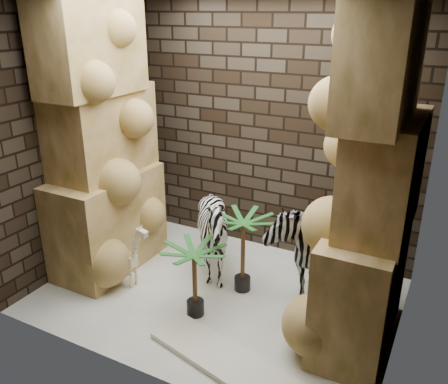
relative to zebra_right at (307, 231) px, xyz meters
The scene contains 13 objects.
floor 1.14m from the zebra_right, 144.26° to the right, with size 3.50×3.50×0.00m, color white.
wall_back 1.32m from the zebra_right, 136.13° to the left, with size 3.50×3.50×0.00m, color black.
wall_front 2.10m from the zebra_right, 112.61° to the right, with size 3.50×3.50×0.00m, color black.
wall_left 2.68m from the zebra_right, 167.89° to the right, with size 3.00×3.00×0.00m, color black.
wall_right 1.41m from the zebra_right, 28.00° to the right, with size 3.00×3.00×0.00m, color black.
rock_pillar_left 2.36m from the zebra_right, 165.98° to the right, with size 0.68×1.30×3.00m, color #E4B77A, non-canonical shape.
rock_pillar_right 1.19m from the zebra_right, 38.35° to the right, with size 0.58×1.25×3.00m, color #E4B77A, non-canonical shape.
zebra_right is the anchor object (origin of this frame).
zebra_left 0.98m from the zebra_right, 164.18° to the right, with size 0.89×1.10×1.00m, color white.
giraffe_toy 1.91m from the zebra_right, 155.22° to the right, with size 0.40×0.13×0.78m, color #FDF5C1, non-canonical shape.
palm_front 0.69m from the zebra_right, 150.85° to the right, with size 0.36×0.36×0.87m, color #12501A, non-canonical shape.
palm_back 1.24m from the zebra_right, 130.53° to the right, with size 0.36×0.36×0.75m, color #12501A, non-canonical shape.
surfboard 1.55m from the zebra_right, 94.60° to the right, with size 1.65×0.40×0.05m, color #EBE5C9.
Camera 1 is at (1.97, -3.61, 2.79)m, focal length 37.46 mm.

